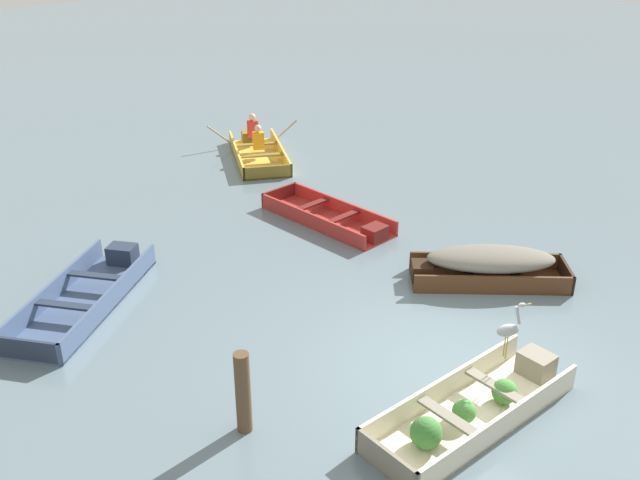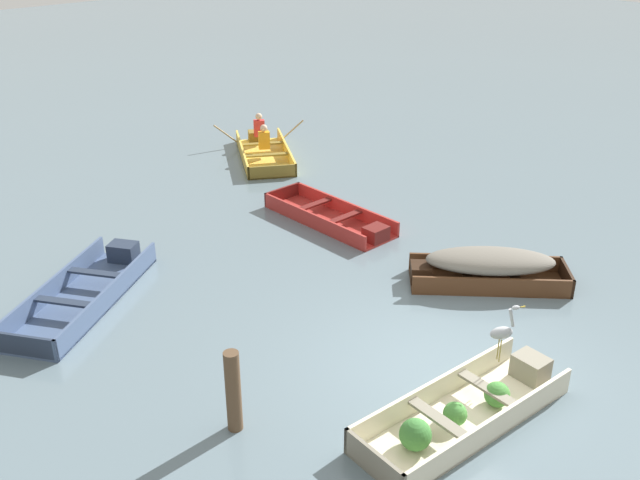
{
  "view_description": "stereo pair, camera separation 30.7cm",
  "coord_description": "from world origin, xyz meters",
  "px_view_note": "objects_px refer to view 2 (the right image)",
  "views": [
    {
      "loc": [
        -7.24,
        -4.6,
        6.09
      ],
      "look_at": [
        1.1,
        3.81,
        0.35
      ],
      "focal_mm": 40.0,
      "sensor_mm": 36.0,
      "label": 1
    },
    {
      "loc": [
        -7.02,
        -4.81,
        6.09
      ],
      "look_at": [
        1.1,
        3.81,
        0.35
      ],
      "focal_mm": 40.0,
      "sensor_mm": 36.0,
      "label": 2
    }
  ],
  "objects_px": {
    "skiff_slate_blue_far_moored": "(87,291)",
    "rowboat_yellow_with_crew": "(264,149)",
    "dinghy_cream_foreground": "(465,411)",
    "mooring_post": "(233,391)",
    "skiff_red_mid_moored": "(333,218)",
    "heron_on_dinghy": "(503,331)",
    "skiff_dark_varnish_near_moored": "(488,265)"
  },
  "relations": [
    {
      "from": "rowboat_yellow_with_crew",
      "to": "mooring_post",
      "type": "bearing_deg",
      "value": -131.18
    },
    {
      "from": "rowboat_yellow_with_crew",
      "to": "mooring_post",
      "type": "xyz_separation_m",
      "value": [
        -6.93,
        -7.92,
        0.4
      ]
    },
    {
      "from": "mooring_post",
      "to": "rowboat_yellow_with_crew",
      "type": "bearing_deg",
      "value": 48.82
    },
    {
      "from": "skiff_slate_blue_far_moored",
      "to": "rowboat_yellow_with_crew",
      "type": "height_order",
      "value": "rowboat_yellow_with_crew"
    },
    {
      "from": "skiff_red_mid_moored",
      "to": "dinghy_cream_foreground",
      "type": "bearing_deg",
      "value": -118.84
    },
    {
      "from": "dinghy_cream_foreground",
      "to": "mooring_post",
      "type": "xyz_separation_m",
      "value": [
        -2.22,
        1.9,
        0.42
      ]
    },
    {
      "from": "skiff_dark_varnish_near_moored",
      "to": "skiff_red_mid_moored",
      "type": "bearing_deg",
      "value": 92.62
    },
    {
      "from": "skiff_slate_blue_far_moored",
      "to": "rowboat_yellow_with_crew",
      "type": "distance_m",
      "value": 7.65
    },
    {
      "from": "mooring_post",
      "to": "heron_on_dinghy",
      "type": "bearing_deg",
      "value": -29.67
    },
    {
      "from": "rowboat_yellow_with_crew",
      "to": "heron_on_dinghy",
      "type": "bearing_deg",
      "value": -111.45
    },
    {
      "from": "skiff_slate_blue_far_moored",
      "to": "mooring_post",
      "type": "bearing_deg",
      "value": -92.33
    },
    {
      "from": "skiff_red_mid_moored",
      "to": "rowboat_yellow_with_crew",
      "type": "relative_size",
      "value": 0.94
    },
    {
      "from": "skiff_red_mid_moored",
      "to": "heron_on_dinghy",
      "type": "bearing_deg",
      "value": -111.73
    },
    {
      "from": "dinghy_cream_foreground",
      "to": "skiff_red_mid_moored",
      "type": "relative_size",
      "value": 1.07
    },
    {
      "from": "rowboat_yellow_with_crew",
      "to": "heron_on_dinghy",
      "type": "xyz_separation_m",
      "value": [
        -3.81,
        -9.69,
        0.73
      ]
    },
    {
      "from": "dinghy_cream_foreground",
      "to": "mooring_post",
      "type": "distance_m",
      "value": 2.96
    },
    {
      "from": "dinghy_cream_foreground",
      "to": "skiff_slate_blue_far_moored",
      "type": "bearing_deg",
      "value": 108.24
    },
    {
      "from": "skiff_red_mid_moored",
      "to": "skiff_slate_blue_far_moored",
      "type": "relative_size",
      "value": 0.9
    },
    {
      "from": "skiff_slate_blue_far_moored",
      "to": "mooring_post",
      "type": "distance_m",
      "value": 4.34
    },
    {
      "from": "heron_on_dinghy",
      "to": "skiff_slate_blue_far_moored",
      "type": "bearing_deg",
      "value": 115.77
    },
    {
      "from": "skiff_slate_blue_far_moored",
      "to": "dinghy_cream_foreground",
      "type": "bearing_deg",
      "value": -71.76
    },
    {
      "from": "skiff_dark_varnish_near_moored",
      "to": "mooring_post",
      "type": "distance_m",
      "value": 5.45
    },
    {
      "from": "dinghy_cream_foreground",
      "to": "skiff_dark_varnish_near_moored",
      "type": "xyz_separation_m",
      "value": [
        3.22,
        1.9,
        0.2
      ]
    },
    {
      "from": "skiff_red_mid_moored",
      "to": "mooring_post",
      "type": "bearing_deg",
      "value": -145.41
    },
    {
      "from": "heron_on_dinghy",
      "to": "mooring_post",
      "type": "relative_size",
      "value": 0.73
    },
    {
      "from": "rowboat_yellow_with_crew",
      "to": "heron_on_dinghy",
      "type": "height_order",
      "value": "heron_on_dinghy"
    },
    {
      "from": "heron_on_dinghy",
      "to": "mooring_post",
      "type": "bearing_deg",
      "value": 150.33
    },
    {
      "from": "rowboat_yellow_with_crew",
      "to": "mooring_post",
      "type": "height_order",
      "value": "mooring_post"
    },
    {
      "from": "heron_on_dinghy",
      "to": "dinghy_cream_foreground",
      "type": "bearing_deg",
      "value": -172.03
    },
    {
      "from": "rowboat_yellow_with_crew",
      "to": "mooring_post",
      "type": "relative_size",
      "value": 2.79
    },
    {
      "from": "skiff_red_mid_moored",
      "to": "heron_on_dinghy",
      "type": "distance_m",
      "value": 5.88
    },
    {
      "from": "skiff_slate_blue_far_moored",
      "to": "heron_on_dinghy",
      "type": "height_order",
      "value": "heron_on_dinghy"
    }
  ]
}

